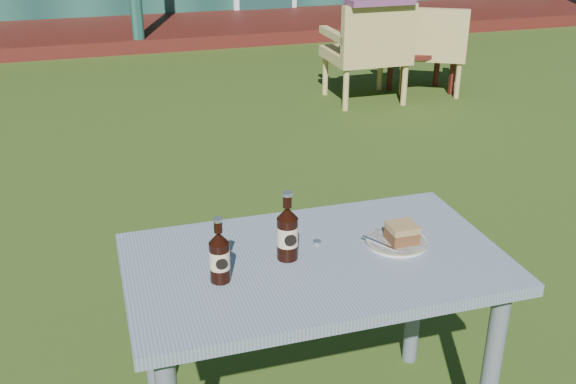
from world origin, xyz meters
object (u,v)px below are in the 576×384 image
object	(u,v)px
cola_bottle_near	(287,232)
cafe_table	(315,285)
armchair_left	(370,47)
side_table	(422,57)
cola_bottle_far	(219,256)
armchair_right	(433,45)
cake_slice	(402,233)
plate	(396,241)

from	to	relation	value
cola_bottle_near	cafe_table	bearing A→B (deg)	-16.10
armchair_left	side_table	distance (m)	0.65
cola_bottle_far	armchair_right	world-z (taller)	cola_bottle_far
cola_bottle_near	armchair_left	distance (m)	4.17
armchair_left	armchair_right	bearing A→B (deg)	10.93
cake_slice	cola_bottle_far	world-z (taller)	cola_bottle_far
cola_bottle_near	side_table	xyz separation A→B (m)	(2.49, 3.87, -0.47)
plate	cola_bottle_near	bearing A→B (deg)	178.18
cake_slice	side_table	bearing A→B (deg)	61.60
cola_bottle_near	armchair_right	world-z (taller)	cola_bottle_near
plate	cake_slice	world-z (taller)	cake_slice
cola_bottle_far	armchair_right	xyz separation A→B (m)	(2.81, 3.92, -0.35)
plate	cake_slice	xyz separation A→B (m)	(0.01, -0.01, 0.04)
cafe_table	side_table	world-z (taller)	cafe_table
cake_slice	armchair_right	xyz separation A→B (m)	(2.19, 3.87, -0.31)
armchair_left	plate	bearing A→B (deg)	-112.01
plate	armchair_right	size ratio (longest dim) A/B	0.25
cafe_table	armchair_left	world-z (taller)	armchair_left
cafe_table	armchair_left	bearing A→B (deg)	64.36
cola_bottle_far	armchair_left	size ratio (longest dim) A/B	0.23
cake_slice	side_table	xyz separation A→B (m)	(2.11, 3.89, -0.42)
plate	armchair_left	xyz separation A→B (m)	(1.50, 3.72, -0.22)
cafe_table	cola_bottle_far	bearing A→B (deg)	-171.74
cola_bottle_near	cola_bottle_far	size ratio (longest dim) A/B	1.10
plate	cola_bottle_near	distance (m)	0.38
cake_slice	cola_bottle_far	bearing A→B (deg)	-175.82
cake_slice	armchair_left	size ratio (longest dim) A/B	0.10
cafe_table	armchair_right	distance (m)	4.61
cafe_table	armchair_left	xyz separation A→B (m)	(1.79, 3.73, -0.11)
plate	armchair_left	size ratio (longest dim) A/B	0.23
plate	cola_bottle_far	bearing A→B (deg)	-174.46
cola_bottle_far	armchair_left	xyz separation A→B (m)	(2.11, 3.78, -0.30)
plate	side_table	xyz separation A→B (m)	(2.12, 3.88, -0.39)
cake_slice	cola_bottle_near	world-z (taller)	cola_bottle_near
cola_bottle_near	cola_bottle_far	world-z (taller)	cola_bottle_near
cola_bottle_far	cola_bottle_near	bearing A→B (deg)	16.99
cola_bottle_near	cola_bottle_far	xyz separation A→B (m)	(-0.23, -0.07, -0.01)
cola_bottle_far	side_table	size ratio (longest dim) A/B	0.35
armchair_right	side_table	bearing A→B (deg)	164.89
plate	cola_bottle_near	world-z (taller)	cola_bottle_near
cola_bottle_near	side_table	bearing A→B (deg)	57.23
cake_slice	cafe_table	bearing A→B (deg)	179.83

